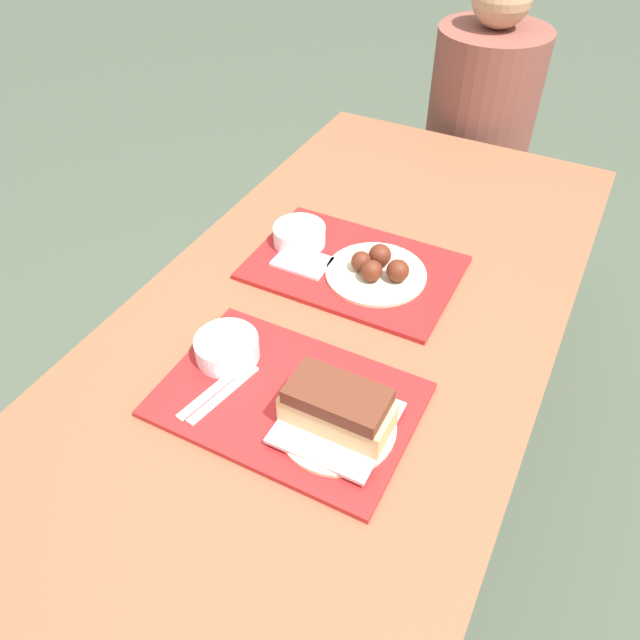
{
  "coord_description": "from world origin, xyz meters",
  "views": [
    {
      "loc": [
        0.41,
        -0.84,
        1.65
      ],
      "look_at": [
        -0.01,
        -0.03,
        0.81
      ],
      "focal_mm": 35.0,
      "sensor_mm": 36.0,
      "label": 1
    }
  ],
  "objects_px": {
    "bowl_coleslaw_near": "(227,347)",
    "brisket_sandwich_plate": "(337,412)",
    "bowl_coleslaw_far": "(299,234)",
    "tray_far": "(354,268)",
    "wings_plate_far": "(377,269)",
    "tray_near": "(288,400)",
    "person_seated_across": "(482,108)"
  },
  "relations": [
    {
      "from": "tray_far",
      "to": "brisket_sandwich_plate",
      "type": "xyz_separation_m",
      "value": [
        0.17,
        -0.43,
        0.05
      ]
    },
    {
      "from": "tray_far",
      "to": "bowl_coleslaw_near",
      "type": "relative_size",
      "value": 3.74
    },
    {
      "from": "tray_far",
      "to": "wings_plate_far",
      "type": "distance_m",
      "value": 0.07
    },
    {
      "from": "tray_near",
      "to": "brisket_sandwich_plate",
      "type": "xyz_separation_m",
      "value": [
        0.11,
        -0.02,
        0.05
      ]
    },
    {
      "from": "tray_far",
      "to": "bowl_coleslaw_far",
      "type": "relative_size",
      "value": 3.74
    },
    {
      "from": "brisket_sandwich_plate",
      "to": "person_seated_across",
      "type": "relative_size",
      "value": 0.28
    },
    {
      "from": "bowl_coleslaw_far",
      "to": "person_seated_across",
      "type": "distance_m",
      "value": 0.95
    },
    {
      "from": "bowl_coleslaw_near",
      "to": "wings_plate_far",
      "type": "relative_size",
      "value": 0.55
    },
    {
      "from": "brisket_sandwich_plate",
      "to": "person_seated_across",
      "type": "xyz_separation_m",
      "value": [
        -0.15,
        1.38,
        -0.04
      ]
    },
    {
      "from": "tray_far",
      "to": "brisket_sandwich_plate",
      "type": "relative_size",
      "value": 2.21
    },
    {
      "from": "tray_near",
      "to": "bowl_coleslaw_near",
      "type": "relative_size",
      "value": 3.74
    },
    {
      "from": "bowl_coleslaw_far",
      "to": "brisket_sandwich_plate",
      "type": "bearing_deg",
      "value": -54.57
    },
    {
      "from": "tray_far",
      "to": "wings_plate_far",
      "type": "xyz_separation_m",
      "value": [
        0.06,
        -0.01,
        0.03
      ]
    },
    {
      "from": "wings_plate_far",
      "to": "tray_near",
      "type": "bearing_deg",
      "value": -90.4
    },
    {
      "from": "tray_far",
      "to": "bowl_coleslaw_near",
      "type": "distance_m",
      "value": 0.38
    },
    {
      "from": "bowl_coleslaw_near",
      "to": "wings_plate_far",
      "type": "xyz_separation_m",
      "value": [
        0.16,
        0.36,
        -0.01
      ]
    },
    {
      "from": "tray_far",
      "to": "brisket_sandwich_plate",
      "type": "height_order",
      "value": "brisket_sandwich_plate"
    },
    {
      "from": "tray_far",
      "to": "person_seated_across",
      "type": "relative_size",
      "value": 0.63
    },
    {
      "from": "bowl_coleslaw_near",
      "to": "wings_plate_far",
      "type": "distance_m",
      "value": 0.39
    },
    {
      "from": "bowl_coleslaw_near",
      "to": "brisket_sandwich_plate",
      "type": "distance_m",
      "value": 0.27
    },
    {
      "from": "tray_near",
      "to": "brisket_sandwich_plate",
      "type": "height_order",
      "value": "brisket_sandwich_plate"
    },
    {
      "from": "brisket_sandwich_plate",
      "to": "wings_plate_far",
      "type": "bearing_deg",
      "value": 104.13
    },
    {
      "from": "tray_near",
      "to": "person_seated_across",
      "type": "xyz_separation_m",
      "value": [
        -0.04,
        1.37,
        0.0
      ]
    },
    {
      "from": "person_seated_across",
      "to": "brisket_sandwich_plate",
      "type": "bearing_deg",
      "value": -83.83
    },
    {
      "from": "bowl_coleslaw_far",
      "to": "wings_plate_far",
      "type": "distance_m",
      "value": 0.21
    },
    {
      "from": "tray_near",
      "to": "bowl_coleslaw_far",
      "type": "relative_size",
      "value": 3.74
    },
    {
      "from": "tray_near",
      "to": "wings_plate_far",
      "type": "distance_m",
      "value": 0.4
    },
    {
      "from": "bowl_coleslaw_near",
      "to": "bowl_coleslaw_far",
      "type": "height_order",
      "value": "same"
    },
    {
      "from": "wings_plate_far",
      "to": "person_seated_across",
      "type": "xyz_separation_m",
      "value": [
        -0.04,
        0.97,
        -0.02
      ]
    },
    {
      "from": "tray_far",
      "to": "person_seated_across",
      "type": "xyz_separation_m",
      "value": [
        0.02,
        0.96,
        0.0
      ]
    },
    {
      "from": "person_seated_across",
      "to": "tray_near",
      "type": "bearing_deg",
      "value": -88.24
    },
    {
      "from": "tray_far",
      "to": "person_seated_across",
      "type": "bearing_deg",
      "value": 89.02
    }
  ]
}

